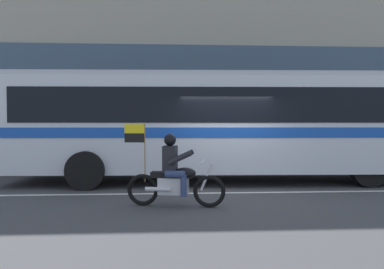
# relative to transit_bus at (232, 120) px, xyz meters

# --- Properties ---
(ground_plane) EXTENTS (60.00, 60.00, 0.00)m
(ground_plane) POSITION_rel_transit_bus_xyz_m (-0.35, -1.19, -1.88)
(ground_plane) COLOR #3D3D3F
(sidewalk_curb) EXTENTS (28.00, 3.80, 0.15)m
(sidewalk_curb) POSITION_rel_transit_bus_xyz_m (-0.35, 3.91, -1.81)
(sidewalk_curb) COLOR #A39E93
(sidewalk_curb) RESTS_ON ground_plane
(lane_center_stripe) EXTENTS (26.60, 0.14, 0.01)m
(lane_center_stripe) POSITION_rel_transit_bus_xyz_m (-0.35, -1.79, -1.88)
(lane_center_stripe) COLOR silver
(lane_center_stripe) RESTS_ON ground_plane
(office_building_facade) EXTENTS (28.00, 0.89, 13.25)m
(office_building_facade) POSITION_rel_transit_bus_xyz_m (-0.35, 6.20, 4.75)
(office_building_facade) COLOR gray
(office_building_facade) RESTS_ON ground_plane
(transit_bus) EXTENTS (13.44, 3.03, 3.22)m
(transit_bus) POSITION_rel_transit_bus_xyz_m (0.00, 0.00, 0.00)
(transit_bus) COLOR silver
(transit_bus) RESTS_ON ground_plane
(motorcycle_with_rider) EXTENTS (2.17, 0.71, 1.78)m
(motorcycle_with_rider) POSITION_rel_transit_bus_xyz_m (-1.78, -3.20, -1.22)
(motorcycle_with_rider) COLOR black
(motorcycle_with_rider) RESTS_ON ground_plane
(fire_hydrant) EXTENTS (0.22, 0.30, 0.75)m
(fire_hydrant) POSITION_rel_transit_bus_xyz_m (-2.87, 2.84, -1.37)
(fire_hydrant) COLOR gold
(fire_hydrant) RESTS_ON sidewalk_curb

